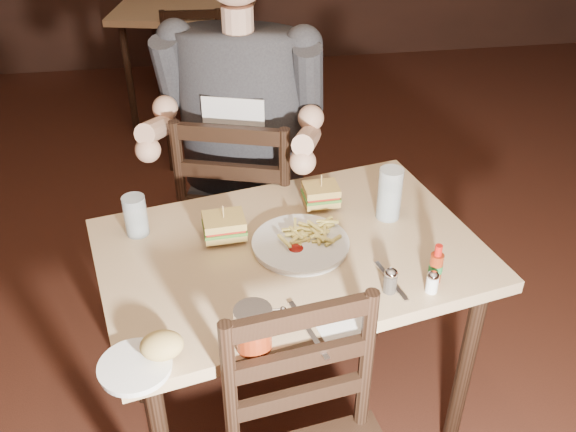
{
  "coord_description": "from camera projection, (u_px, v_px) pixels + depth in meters",
  "views": [
    {
      "loc": [
        -0.52,
        -1.52,
        1.88
      ],
      "look_at": [
        -0.29,
        -0.02,
        0.85
      ],
      "focal_mm": 40.0,
      "sensor_mm": 36.0,
      "label": 1
    }
  ],
  "objects": [
    {
      "name": "diner",
      "position": [
        238.0,
        95.0,
        2.15
      ],
      "size": [
        0.7,
        0.62,
        1.02
      ],
      "primitive_type": null,
      "rotation": [
        0.0,
        0.0,
        -0.3
      ],
      "color": "#303235",
      "rests_on": "chair_far"
    },
    {
      "name": "fork",
      "position": [
        391.0,
        281.0,
        1.72
      ],
      "size": [
        0.05,
        0.17,
        0.01
      ],
      "primitive_type": "cube",
      "rotation": [
        0.0,
        0.0,
        0.21
      ],
      "color": "silver",
      "rests_on": "napkin"
    },
    {
      "name": "salt_shaker",
      "position": [
        432.0,
        283.0,
        1.67
      ],
      "size": [
        0.04,
        0.04,
        0.06
      ],
      "primitive_type": null,
      "rotation": [
        0.0,
        0.0,
        0.21
      ],
      "color": "white",
      "rests_on": "main_table"
    },
    {
      "name": "bg_table",
      "position": [
        188.0,
        16.0,
        3.96
      ],
      "size": [
        0.96,
        0.96,
        0.77
      ],
      "rotation": [
        0.0,
        0.0,
        -0.24
      ],
      "color": "tan",
      "rests_on": "ground"
    },
    {
      "name": "knife",
      "position": [
        308.0,
        329.0,
        1.56
      ],
      "size": [
        0.07,
        0.21,
        0.01
      ],
      "primitive_type": "cube",
      "rotation": [
        0.0,
        0.0,
        0.25
      ],
      "color": "silver",
      "rests_on": "napkin"
    },
    {
      "name": "sandwich_left",
      "position": [
        224.0,
        220.0,
        1.85
      ],
      "size": [
        0.13,
        0.11,
        0.1
      ],
      "primitive_type": null,
      "rotation": [
        0.0,
        0.0,
        0.07
      ],
      "color": "tan",
      "rests_on": "dinner_plate"
    },
    {
      "name": "glass_right",
      "position": [
        390.0,
        194.0,
        1.93
      ],
      "size": [
        0.09,
        0.09,
        0.17
      ],
      "primitive_type": "cylinder",
      "rotation": [
        0.0,
        0.0,
        0.21
      ],
      "color": "silver",
      "rests_on": "main_table"
    },
    {
      "name": "bg_chair_near",
      "position": [
        195.0,
        92.0,
        3.66
      ],
      "size": [
        0.41,
        0.44,
        0.83
      ],
      "primitive_type": null,
      "rotation": [
        0.0,
        0.0,
        -0.06
      ],
      "color": "black",
      "rests_on": "ground"
    },
    {
      "name": "dinner_plate",
      "position": [
        301.0,
        245.0,
        1.84
      ],
      "size": [
        0.32,
        0.32,
        0.02
      ],
      "primitive_type": "cylinder",
      "rotation": [
        0.0,
        0.0,
        0.21
      ],
      "color": "white",
      "rests_on": "main_table"
    },
    {
      "name": "hot_sauce",
      "position": [
        436.0,
        263.0,
        1.69
      ],
      "size": [
        0.04,
        0.04,
        0.12
      ],
      "primitive_type": null,
      "rotation": [
        0.0,
        0.0,
        0.21
      ],
      "color": "maroon",
      "rests_on": "main_table"
    },
    {
      "name": "pepper_shaker",
      "position": [
        390.0,
        281.0,
        1.67
      ],
      "size": [
        0.04,
        0.04,
        0.07
      ],
      "primitive_type": null,
      "rotation": [
        0.0,
        0.0,
        0.21
      ],
      "color": "#38332D",
      "rests_on": "main_table"
    },
    {
      "name": "room_shell",
      "position": [
        403.0,
        18.0,
        1.58
      ],
      "size": [
        7.0,
        7.0,
        7.0
      ],
      "color": "black",
      "rests_on": "ground"
    },
    {
      "name": "fries_pile",
      "position": [
        306.0,
        233.0,
        1.85
      ],
      "size": [
        0.25,
        0.2,
        0.04
      ],
      "primitive_type": null,
      "rotation": [
        0.0,
        0.0,
        0.21
      ],
      "color": "#E1CF64",
      "rests_on": "dinner_plate"
    },
    {
      "name": "bread_roll",
      "position": [
        162.0,
        345.0,
        1.47
      ],
      "size": [
        0.12,
        0.1,
        0.06
      ],
      "primitive_type": "ellipsoid",
      "rotation": [
        0.0,
        0.0,
        0.21
      ],
      "color": "tan",
      "rests_on": "side_plate"
    },
    {
      "name": "chair_far",
      "position": [
        247.0,
        216.0,
        2.49
      ],
      "size": [
        0.58,
        0.6,
        0.97
      ],
      "primitive_type": null,
      "rotation": [
        0.0,
        0.0,
        2.84
      ],
      "color": "black",
      "rests_on": "ground"
    },
    {
      "name": "syrup_dispenser",
      "position": [
        253.0,
        329.0,
        1.49
      ],
      "size": [
        0.11,
        0.11,
        0.12
      ],
      "primitive_type": null,
      "rotation": [
        0.0,
        0.0,
        0.21
      ],
      "color": "maroon",
      "rests_on": "main_table"
    },
    {
      "name": "glass_left",
      "position": [
        136.0,
        216.0,
        1.87
      ],
      "size": [
        0.08,
        0.08,
        0.13
      ],
      "primitive_type": "cylinder",
      "rotation": [
        0.0,
        0.0,
        0.21
      ],
      "color": "silver",
      "rests_on": "main_table"
    },
    {
      "name": "sandwich_right",
      "position": [
        321.0,
        189.0,
        1.99
      ],
      "size": [
        0.11,
        0.09,
        0.1
      ],
      "primitive_type": null,
      "rotation": [
        0.0,
        0.0,
        0.04
      ],
      "color": "tan",
      "rests_on": "dinner_plate"
    },
    {
      "name": "main_table",
      "position": [
        291.0,
        274.0,
        1.9
      ],
      "size": [
        1.2,
        0.92,
        0.77
      ],
      "rotation": [
        0.0,
        0.0,
        0.21
      ],
      "color": "tan",
      "rests_on": "ground"
    },
    {
      "name": "ketchup_dollop",
      "position": [
        296.0,
        248.0,
        1.81
      ],
      "size": [
        0.05,
        0.05,
        0.01
      ],
      "primitive_type": "ellipsoid",
      "rotation": [
        0.0,
        0.0,
        0.21
      ],
      "color": "maroon",
      "rests_on": "dinner_plate"
    },
    {
      "name": "bg_chair_far",
      "position": [
        189.0,
        20.0,
        4.52
      ],
      "size": [
        0.6,
        0.62,
        0.98
      ],
      "primitive_type": null,
      "rotation": [
        0.0,
        0.0,
        3.52
      ],
      "color": "black",
      "rests_on": "ground"
    },
    {
      "name": "side_plate",
      "position": [
        135.0,
        368.0,
        1.46
      ],
      "size": [
        0.2,
        0.2,
        0.01
      ],
      "primitive_type": "cylinder",
      "rotation": [
        0.0,
        0.0,
        0.21
      ],
      "color": "white",
      "rests_on": "main_table"
    },
    {
      "name": "napkin",
      "position": [
        342.0,
        322.0,
        1.59
      ],
      "size": [
        0.16,
        0.15,
        0.0
      ],
      "primitive_type": "cube",
      "rotation": [
        0.0,
        0.0,
        0.22
      ],
      "color": "white",
      "rests_on": "main_table"
    }
  ]
}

